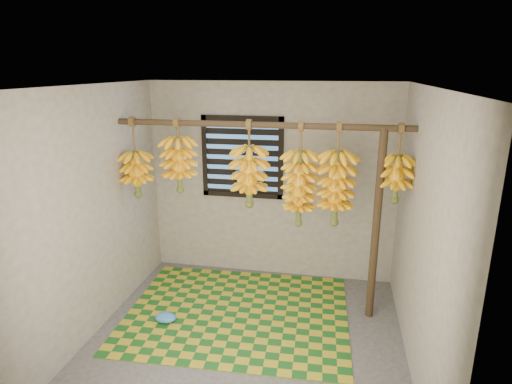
% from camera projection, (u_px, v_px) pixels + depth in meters
% --- Properties ---
extents(floor, '(3.00, 3.00, 0.01)m').
position_uv_depth(floor, '(245.00, 342.00, 4.13)').
color(floor, '#434343').
rests_on(floor, ground).
extents(ceiling, '(3.00, 3.00, 0.01)m').
position_uv_depth(ceiling, '(243.00, 86.00, 3.45)').
color(ceiling, silver).
rests_on(ceiling, wall_back).
extents(wall_back, '(3.00, 0.01, 2.40)m').
position_uv_depth(wall_back, '(271.00, 182.00, 5.21)').
color(wall_back, slate).
rests_on(wall_back, floor).
extents(wall_left, '(0.01, 3.00, 2.40)m').
position_uv_depth(wall_left, '(90.00, 215.00, 4.07)').
color(wall_left, slate).
rests_on(wall_left, floor).
extents(wall_right, '(0.01, 3.00, 2.40)m').
position_uv_depth(wall_right, '(423.00, 238.00, 3.52)').
color(wall_right, slate).
rests_on(wall_right, floor).
extents(window, '(1.00, 0.04, 1.00)m').
position_uv_depth(window, '(242.00, 157.00, 5.16)').
color(window, black).
rests_on(window, wall_back).
extents(hanging_pole, '(3.00, 0.06, 0.06)m').
position_uv_depth(hanging_pole, '(259.00, 125.00, 4.23)').
color(hanging_pole, '#44331F').
rests_on(hanging_pole, wall_left).
extents(support_post, '(0.08, 0.08, 2.00)m').
position_uv_depth(support_post, '(376.00, 228.00, 4.29)').
color(support_post, '#44331F').
rests_on(support_post, floor).
extents(woven_mat, '(2.41, 1.96, 0.01)m').
position_uv_depth(woven_mat, '(238.00, 312.00, 4.61)').
color(woven_mat, '#18541C').
rests_on(woven_mat, floor).
extents(plastic_bag, '(0.23, 0.17, 0.09)m').
position_uv_depth(plastic_bag, '(166.00, 317.00, 4.43)').
color(plastic_bag, '#3884D3').
rests_on(plastic_bag, woven_mat).
extents(banana_bunch_a, '(0.33, 0.33, 0.86)m').
position_uv_depth(banana_bunch_a, '(137.00, 174.00, 4.63)').
color(banana_bunch_a, brown).
rests_on(banana_bunch_a, hanging_pole).
extents(banana_bunch_b, '(0.36, 0.36, 0.78)m').
position_uv_depth(banana_bunch_b, '(179.00, 165.00, 4.51)').
color(banana_bunch_b, brown).
rests_on(banana_bunch_b, hanging_pole).
extents(banana_bunch_c, '(0.37, 0.37, 0.90)m').
position_uv_depth(banana_bunch_c, '(249.00, 176.00, 4.39)').
color(banana_bunch_c, brown).
rests_on(banana_bunch_c, hanging_pole).
extents(banana_bunch_d, '(0.35, 0.35, 1.08)m').
position_uv_depth(banana_bunch_d, '(299.00, 188.00, 4.33)').
color(banana_bunch_d, brown).
rests_on(banana_bunch_d, hanging_pole).
extents(banana_bunch_e, '(0.36, 0.36, 1.04)m').
position_uv_depth(banana_bunch_e, '(336.00, 188.00, 4.25)').
color(banana_bunch_e, brown).
rests_on(banana_bunch_e, hanging_pole).
extents(banana_bunch_f, '(0.33, 0.33, 0.77)m').
position_uv_depth(banana_bunch_f, '(396.00, 179.00, 4.11)').
color(banana_bunch_f, brown).
rests_on(banana_bunch_f, hanging_pole).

